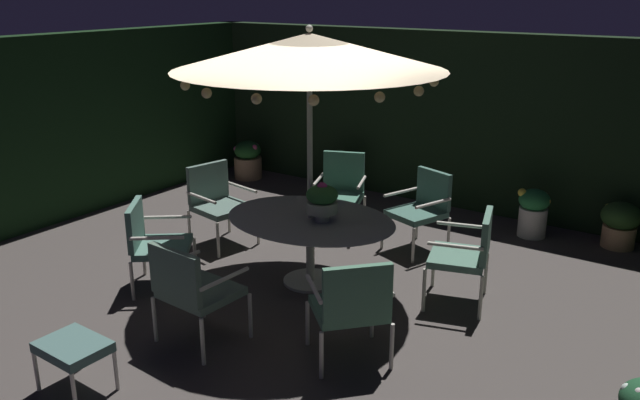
% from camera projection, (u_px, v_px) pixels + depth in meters
% --- Properties ---
extents(ground_plane, '(8.17, 7.22, 0.02)m').
position_uv_depth(ground_plane, '(300.00, 285.00, 6.99)').
color(ground_plane, '#453E3B').
extents(hedge_backdrop_rear, '(8.17, 0.30, 2.44)m').
position_uv_depth(hedge_backdrop_rear, '(443.00, 119.00, 9.32)').
color(hedge_backdrop_rear, black).
rests_on(hedge_backdrop_rear, ground_plane).
extents(hedge_backdrop_left, '(0.30, 7.22, 2.44)m').
position_uv_depth(hedge_backdrop_left, '(60.00, 128.00, 8.72)').
color(hedge_backdrop_left, black).
rests_on(hedge_backdrop_left, ground_plane).
extents(patio_dining_table, '(1.86, 1.44, 0.73)m').
position_uv_depth(patio_dining_table, '(310.00, 227.00, 6.85)').
color(patio_dining_table, silver).
rests_on(patio_dining_table, ground_plane).
extents(patio_umbrella, '(2.68, 2.68, 2.67)m').
position_uv_depth(patio_umbrella, '(309.00, 52.00, 6.29)').
color(patio_umbrella, silver).
rests_on(patio_umbrella, ground_plane).
extents(centerpiece_planter, '(0.33, 0.33, 0.41)m').
position_uv_depth(centerpiece_planter, '(322.00, 200.00, 6.65)').
color(centerpiece_planter, beige).
rests_on(centerpiece_planter, patio_dining_table).
extents(patio_chair_north, '(0.85, 0.86, 0.92)m').
position_uv_depth(patio_chair_north, '(153.00, 239.00, 6.77)').
color(patio_chair_north, silver).
rests_on(patio_chair_north, ground_plane).
extents(patio_chair_northeast, '(0.69, 0.64, 0.95)m').
position_uv_depth(patio_chair_northeast, '(192.00, 287.00, 5.65)').
color(patio_chair_northeast, silver).
rests_on(patio_chair_northeast, ground_plane).
extents(patio_chair_east, '(0.83, 0.84, 0.95)m').
position_uv_depth(patio_chair_east, '(352.00, 304.00, 5.36)').
color(patio_chair_east, silver).
rests_on(patio_chair_east, ground_plane).
extents(patio_chair_southeast, '(0.72, 0.76, 0.96)m').
position_uv_depth(patio_chair_southeast, '(468.00, 250.00, 6.39)').
color(patio_chair_southeast, silver).
rests_on(patio_chair_southeast, ground_plane).
extents(patio_chair_south, '(0.73, 0.76, 0.94)m').
position_uv_depth(patio_chair_south, '(423.00, 205.00, 7.78)').
color(patio_chair_south, silver).
rests_on(patio_chair_south, ground_plane).
extents(patio_chair_southwest, '(0.75, 0.74, 1.00)m').
position_uv_depth(patio_chair_southwest, '(341.00, 188.00, 8.38)').
color(patio_chair_southwest, silver).
rests_on(patio_chair_southwest, ground_plane).
extents(patio_chair_west, '(0.72, 0.74, 0.97)m').
position_uv_depth(patio_chair_west, '(217.00, 199.00, 7.97)').
color(patio_chair_west, silver).
rests_on(patio_chair_west, ground_plane).
extents(ottoman_footrest, '(0.53, 0.42, 0.42)m').
position_uv_depth(ottoman_footrest, '(73.00, 349.00, 5.04)').
color(ottoman_footrest, silver).
rests_on(ottoman_footrest, ground_plane).
extents(potted_plant_left_near, '(0.47, 0.47, 0.56)m').
position_uv_depth(potted_plant_left_near, '(620.00, 223.00, 7.90)').
color(potted_plant_left_near, tan).
rests_on(potted_plant_left_near, ground_plane).
extents(potted_plant_back_right, '(0.48, 0.48, 0.69)m').
position_uv_depth(potted_plant_back_right, '(339.00, 171.00, 9.86)').
color(potted_plant_back_right, tan).
rests_on(potted_plant_back_right, ground_plane).
extents(potted_plant_right_far, '(0.45, 0.45, 0.62)m').
position_uv_depth(potted_plant_right_far, '(248.00, 159.00, 10.76)').
color(potted_plant_right_far, '#8C6D51').
rests_on(potted_plant_right_far, ground_plane).
extents(potted_plant_front_corner, '(0.39, 0.38, 0.62)m').
position_uv_depth(potted_plant_front_corner, '(533.00, 211.00, 8.24)').
color(potted_plant_front_corner, beige).
rests_on(potted_plant_front_corner, ground_plane).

